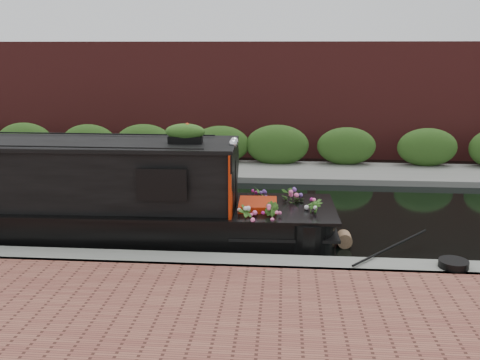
{
  "coord_description": "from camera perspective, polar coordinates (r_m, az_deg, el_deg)",
  "views": [
    {
      "loc": [
        2.22,
        -11.86,
        3.8
      ],
      "look_at": [
        1.28,
        -0.6,
        0.99
      ],
      "focal_mm": 40.0,
      "sensor_mm": 36.0,
      "label": 1
    }
  ],
  "objects": [
    {
      "name": "far_hedge",
      "position": [
        17.52,
        -2.64,
        1.42
      ],
      "size": [
        40.0,
        1.1,
        2.8
      ],
      "primitive_type": "cube",
      "color": "#2A4E1A",
      "rests_on": "ground"
    },
    {
      "name": "far_brick_wall",
      "position": [
        19.56,
        -1.85,
        2.75
      ],
      "size": [
        40.0,
        1.0,
        8.0
      ],
      "primitive_type": "cube",
      "color": "maroon",
      "rests_on": "ground"
    },
    {
      "name": "coiled_mooring_rope",
      "position": [
        9.66,
        21.82,
        -8.3
      ],
      "size": [
        0.49,
        0.49,
        0.12
      ],
      "primitive_type": "cylinder",
      "color": "black",
      "rests_on": "near_bank_coping"
    },
    {
      "name": "rope_fender",
      "position": [
        10.74,
        11.05,
        -6.21
      ],
      "size": [
        0.29,
        0.32,
        0.29
      ],
      "primitive_type": "cylinder",
      "rotation": [
        1.57,
        0.0,
        0.0
      ],
      "color": "#866446",
      "rests_on": "ground"
    },
    {
      "name": "near_bank_coping",
      "position": [
        9.63,
        -9.11,
        -9.49
      ],
      "size": [
        40.0,
        0.6,
        0.5
      ],
      "primitive_type": "cube",
      "color": "slate",
      "rests_on": "ground"
    },
    {
      "name": "far_bank_path",
      "position": [
        16.66,
        -3.03,
        0.75
      ],
      "size": [
        40.0,
        2.4,
        0.34
      ],
      "primitive_type": "cube",
      "color": "slate",
      "rests_on": "ground"
    },
    {
      "name": "ground",
      "position": [
        12.65,
        -5.59,
        -3.59
      ],
      "size": [
        80.0,
        80.0,
        0.0
      ],
      "primitive_type": "plane",
      "color": "black",
      "rests_on": "ground"
    },
    {
      "name": "narrowboat",
      "position": [
        11.51,
        -19.88,
        -2.17
      ],
      "size": [
        11.11,
        2.22,
        2.59
      ],
      "rotation": [
        0.0,
        0.0,
        0.03
      ],
      "color": "black",
      "rests_on": "ground"
    }
  ]
}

